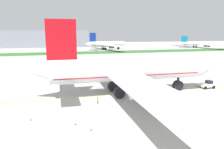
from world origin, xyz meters
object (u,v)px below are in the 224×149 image
(traffic_cone_starboard_wing, at_px, (91,129))
(traffic_cone_port_wing, at_px, (31,119))
(ground_crew_marshaller_front, at_px, (98,99))
(pushback_tug, at_px, (207,85))
(traffic_cone_near_nose, at_px, (76,123))
(ground_crew_wingwalker_port, at_px, (156,114))
(parked_airliner_far_right, at_px, (197,44))
(parked_airliner_far_centre, at_px, (106,44))
(airliner_foreground, at_px, (125,70))
(service_truck_baggage_loader, at_px, (88,66))

(traffic_cone_starboard_wing, bearing_deg, traffic_cone_port_wing, 145.18)
(ground_crew_marshaller_front, bearing_deg, pushback_tug, 9.51)
(ground_crew_marshaller_front, relative_size, traffic_cone_port_wing, 2.75)
(pushback_tug, xyz_separation_m, traffic_cone_near_nose, (-39.62, -16.15, -0.74))
(ground_crew_wingwalker_port, distance_m, ground_crew_marshaller_front, 14.63)
(ground_crew_wingwalker_port, relative_size, parked_airliner_far_right, 0.02)
(traffic_cone_near_nose, bearing_deg, pushback_tug, 22.18)
(pushback_tug, relative_size, traffic_cone_port_wing, 9.95)
(traffic_cone_port_wing, distance_m, parked_airliner_far_centre, 164.50)
(airliner_foreground, height_order, traffic_cone_port_wing, airliner_foreground)
(pushback_tug, bearing_deg, parked_airliner_far_centre, 88.59)
(airliner_foreground, xyz_separation_m, traffic_cone_starboard_wing, (-12.20, -19.27, -6.16))
(pushback_tug, bearing_deg, traffic_cone_starboard_wing, -152.90)
(traffic_cone_port_wing, relative_size, service_truck_baggage_loader, 0.12)
(parked_airliner_far_centre, bearing_deg, ground_crew_marshaller_front, -103.93)
(airliner_foreground, distance_m, pushback_tug, 25.70)
(traffic_cone_near_nose, bearing_deg, traffic_cone_starboard_wing, -52.06)
(ground_crew_marshaller_front, height_order, traffic_cone_starboard_wing, ground_crew_marshaller_front)
(ground_crew_marshaller_front, distance_m, parked_airliner_far_right, 209.26)
(parked_airliner_far_right, bearing_deg, ground_crew_marshaller_front, -131.51)
(traffic_cone_near_nose, distance_m, traffic_cone_starboard_wing, 3.74)
(pushback_tug, bearing_deg, ground_crew_wingwalker_port, -145.12)
(traffic_cone_near_nose, xyz_separation_m, service_truck_baggage_loader, (10.53, 56.44, 1.16))
(pushback_tug, distance_m, parked_airliner_far_centre, 144.38)
(traffic_cone_port_wing, bearing_deg, service_truck_baggage_loader, 70.66)
(pushback_tug, bearing_deg, parked_airliner_far_right, 55.19)
(service_truck_baggage_loader, xyz_separation_m, parked_airliner_far_centre, (32.63, 103.98, 3.85))
(service_truck_baggage_loader, bearing_deg, traffic_cone_starboard_wing, -97.89)
(ground_crew_wingwalker_port, distance_m, parked_airliner_far_centre, 163.98)
(pushback_tug, bearing_deg, ground_crew_marshaller_front, -170.49)
(service_truck_baggage_loader, relative_size, parked_airliner_far_right, 0.06)
(traffic_cone_port_wing, relative_size, parked_airliner_far_centre, 0.01)
(pushback_tug, distance_m, parked_airliner_far_right, 184.01)
(ground_crew_marshaller_front, xyz_separation_m, traffic_cone_port_wing, (-13.83, -6.42, -0.69))
(traffic_cone_near_nose, bearing_deg, parked_airliner_far_centre, 74.94)
(traffic_cone_starboard_wing, bearing_deg, pushback_tug, 27.10)
(traffic_cone_starboard_wing, relative_size, parked_airliner_far_centre, 0.01)
(airliner_foreground, relative_size, traffic_cone_near_nose, 131.75)
(airliner_foreground, height_order, ground_crew_wingwalker_port, airliner_foreground)
(ground_crew_wingwalker_port, height_order, parked_airliner_far_centre, parked_airliner_far_centre)
(service_truck_baggage_loader, xyz_separation_m, parked_airliner_far_right, (134.13, 110.76, 2.73))
(traffic_cone_port_wing, bearing_deg, airliner_foreground, 28.67)
(ground_crew_marshaller_front, relative_size, traffic_cone_starboard_wing, 2.75)
(parked_airliner_far_centre, bearing_deg, airliner_foreground, -101.25)
(traffic_cone_port_wing, bearing_deg, traffic_cone_near_nose, -27.64)
(pushback_tug, bearing_deg, traffic_cone_port_wing, -165.75)
(service_truck_baggage_loader, bearing_deg, parked_airliner_far_right, 39.55)
(ground_crew_marshaller_front, distance_m, traffic_cone_starboard_wing, 13.98)
(traffic_cone_near_nose, height_order, traffic_cone_starboard_wing, same)
(ground_crew_wingwalker_port, xyz_separation_m, traffic_cone_starboard_wing, (-12.64, -1.89, -0.70))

